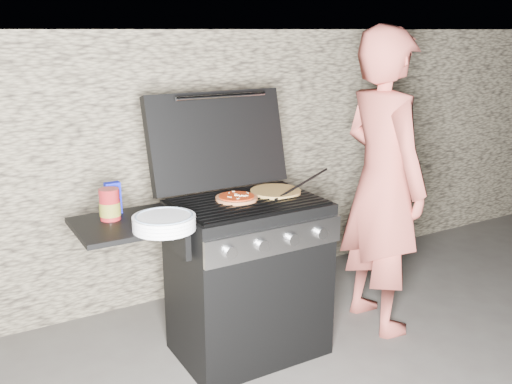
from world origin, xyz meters
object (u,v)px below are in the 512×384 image
pizza_topped (237,197)px  sauce_jar (110,204)px  gas_grill (208,287)px  person (383,183)px

pizza_topped → sauce_jar: 0.68m
gas_grill → pizza_topped: size_ratio=5.88×
gas_grill → pizza_topped: pizza_topped is taller
person → sauce_jar: bearing=87.7°
pizza_topped → sauce_jar: (-0.68, 0.04, 0.06)m
gas_grill → sauce_jar: (-0.48, 0.08, 0.52)m
pizza_topped → gas_grill: bearing=-168.6°
sauce_jar → person: size_ratio=0.08×
gas_grill → pizza_topped: bearing=11.4°
sauce_jar → person: person is taller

